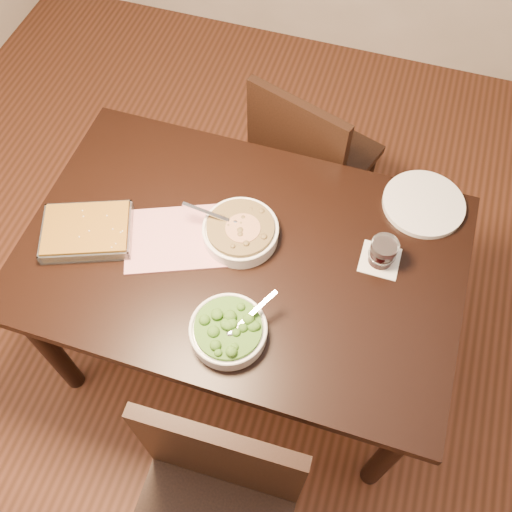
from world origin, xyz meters
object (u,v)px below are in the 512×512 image
Objects in this scene: baking_dish at (87,231)px; dinner_plate at (424,204)px; stew_bowl at (241,231)px; broccoli_bowl at (228,330)px; table at (242,268)px; wine_tumbler at (383,252)px; chair_far at (308,158)px.

dinner_plate is (1.01, 0.45, -0.02)m from baking_dish.
dinner_plate is (0.54, 0.30, -0.02)m from stew_bowl.
broccoli_bowl reaches higher than dinner_plate.
wine_tumbler is (0.42, 0.11, 0.15)m from table.
broccoli_bowl is 0.87× the size of dinner_plate.
wine_tumbler is at bearing 13.91° from table.
chair_far reaches higher than broccoli_bowl.
baking_dish is (-0.54, 0.19, -0.01)m from broccoli_bowl.
baking_dish is at bearing 160.74° from broccoli_bowl.
table is at bearing 102.89° from chair_far.
broccoli_bowl is 0.79m from dinner_plate.
wine_tumbler is 0.11× the size of chair_far.
table is 5.14× the size of stew_bowl.
stew_bowl is (-0.02, 0.06, 0.13)m from table.
wine_tumbler is 0.72m from chair_far.
baking_dish reaches higher than table.
chair_far is at bearing 89.28° from broccoli_bowl.
baking_dish is at bearing -168.10° from wine_tumbler.
table is at bearing -166.09° from wine_tumbler.
broccoli_bowl is 0.58m from baking_dish.
stew_bowl is 0.34m from broccoli_bowl.
wine_tumbler is (0.37, 0.38, 0.02)m from broccoli_bowl.
broccoli_bowl reaches higher than baking_dish.
baking_dish reaches higher than dinner_plate.
wine_tumbler is at bearing -9.19° from baking_dish.
stew_bowl is 0.49m from baking_dish.
baking_dish is 0.97m from chair_far.
broccoli_bowl is at bearing -126.27° from dinner_plate.
baking_dish is at bearing -162.99° from stew_bowl.
stew_bowl is at bearing -173.70° from wine_tumbler.
stew_bowl is at bearing -150.73° from dinner_plate.
wine_tumbler is at bearing -110.70° from dinner_plate.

